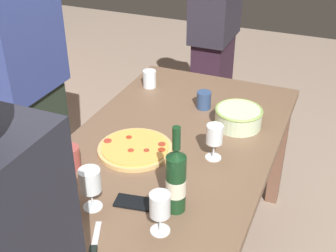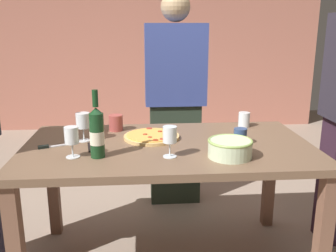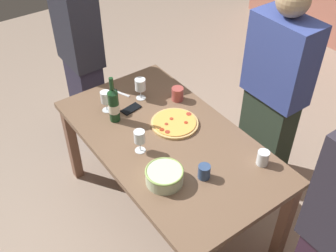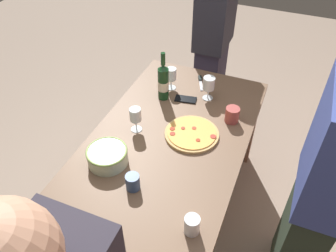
# 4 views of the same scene
# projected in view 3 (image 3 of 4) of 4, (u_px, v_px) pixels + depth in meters

# --- Properties ---
(ground_plane) EXTENTS (8.00, 8.00, 0.00)m
(ground_plane) POSITION_uv_depth(u_px,v_px,m) (168.00, 210.00, 3.12)
(ground_plane) COLOR gray
(dining_table) EXTENTS (1.60, 0.90, 0.75)m
(dining_table) POSITION_uv_depth(u_px,v_px,m) (168.00, 148.00, 2.69)
(dining_table) COLOR brown
(dining_table) RESTS_ON ground
(pizza) EXTENTS (0.33, 0.33, 0.03)m
(pizza) POSITION_uv_depth(u_px,v_px,m) (175.00, 123.00, 2.73)
(pizza) COLOR tan
(pizza) RESTS_ON dining_table
(serving_bowl) EXTENTS (0.23, 0.23, 0.09)m
(serving_bowl) POSITION_uv_depth(u_px,v_px,m) (164.00, 175.00, 2.32)
(serving_bowl) COLOR beige
(serving_bowl) RESTS_ON dining_table
(wine_bottle) EXTENTS (0.07, 0.07, 0.34)m
(wine_bottle) POSITION_uv_depth(u_px,v_px,m) (114.00, 105.00, 2.70)
(wine_bottle) COLOR #173C1D
(wine_bottle) RESTS_ON dining_table
(wine_glass_near_pizza) EXTENTS (0.08, 0.08, 0.16)m
(wine_glass_near_pizza) POSITION_uv_depth(u_px,v_px,m) (140.00, 86.00, 2.90)
(wine_glass_near_pizza) COLOR white
(wine_glass_near_pizza) RESTS_ON dining_table
(wine_glass_by_bottle) EXTENTS (0.07, 0.07, 0.16)m
(wine_glass_by_bottle) POSITION_uv_depth(u_px,v_px,m) (139.00, 138.00, 2.48)
(wine_glass_by_bottle) COLOR white
(wine_glass_by_bottle) RESTS_ON dining_table
(wine_glass_far_left) EXTENTS (0.07, 0.07, 0.16)m
(wine_glass_far_left) POSITION_uv_depth(u_px,v_px,m) (106.00, 98.00, 2.79)
(wine_glass_far_left) COLOR white
(wine_glass_far_left) RESTS_ON dining_table
(cup_amber) EXTENTS (0.07, 0.07, 0.09)m
(cup_amber) POSITION_uv_depth(u_px,v_px,m) (204.00, 172.00, 2.34)
(cup_amber) COLOR #314A75
(cup_amber) RESTS_ON dining_table
(cup_ceramic) EXTENTS (0.09, 0.09, 0.10)m
(cup_ceramic) POSITION_uv_depth(u_px,v_px,m) (178.00, 94.00, 2.93)
(cup_ceramic) COLOR #A94842
(cup_ceramic) RESTS_ON dining_table
(cup_spare) EXTENTS (0.07, 0.07, 0.10)m
(cup_spare) POSITION_uv_depth(u_px,v_px,m) (263.00, 158.00, 2.43)
(cup_spare) COLOR white
(cup_spare) RESTS_ON dining_table
(cell_phone) EXTENTS (0.09, 0.15, 0.01)m
(cell_phone) POSITION_uv_depth(u_px,v_px,m) (131.00, 109.00, 2.86)
(cell_phone) COLOR black
(cell_phone) RESTS_ON dining_table
(pizza_knife) EXTENTS (0.17, 0.09, 0.02)m
(pizza_knife) POSITION_uv_depth(u_px,v_px,m) (117.00, 92.00, 3.02)
(pizza_knife) COLOR silver
(pizza_knife) RESTS_ON dining_table
(person_host) EXTENTS (0.46, 0.24, 1.63)m
(person_host) POSITION_uv_depth(u_px,v_px,m) (274.00, 94.00, 2.89)
(person_host) COLOR #283527
(person_host) RESTS_ON ground
(person_guest_right) EXTENTS (0.39, 0.24, 1.64)m
(person_guest_right) POSITION_uv_depth(u_px,v_px,m) (81.00, 58.00, 3.24)
(person_guest_right) COLOR #29263A
(person_guest_right) RESTS_ON ground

